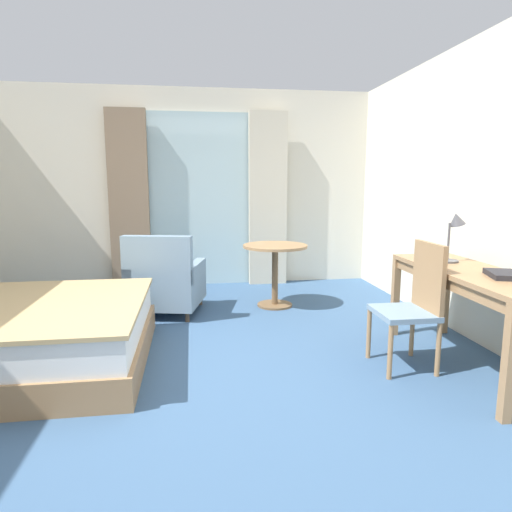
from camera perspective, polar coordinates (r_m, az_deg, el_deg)
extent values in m
cube|color=#38567A|center=(3.31, -9.81, -16.40)|extent=(5.76, 6.87, 0.10)
cube|color=silver|center=(6.17, -9.29, 8.61)|extent=(5.36, 0.12, 2.64)
cube|color=silver|center=(6.09, -7.28, 7.16)|extent=(1.40, 0.02, 2.32)
cube|color=#897056|center=(6.05, -16.09, 6.92)|extent=(0.51, 0.10, 2.34)
cube|color=beige|center=(6.07, 1.54, 7.28)|extent=(0.52, 0.10, 2.34)
cube|color=tan|center=(3.70, -25.64, -5.80)|extent=(1.45, 1.66, 0.03)
cube|color=#9E754C|center=(3.63, 26.29, -1.96)|extent=(0.58, 1.61, 0.04)
cube|color=#9E754C|center=(3.64, 26.23, -2.86)|extent=(0.54, 1.53, 0.08)
cube|color=#9E754C|center=(4.47, 23.26, -4.71)|extent=(0.06, 0.06, 0.71)
cube|color=#9E754C|center=(2.98, 29.87, -12.02)|extent=(0.06, 0.06, 0.71)
cube|color=#9E754C|center=(4.25, 17.56, -5.07)|extent=(0.06, 0.06, 0.71)
cube|color=gray|center=(3.51, 18.52, -6.99)|extent=(0.41, 0.44, 0.04)
cube|color=#9E754C|center=(3.53, 21.43, -2.48)|extent=(0.04, 0.41, 0.51)
cylinder|color=#9E754C|center=(3.68, 14.38, -9.69)|extent=(0.04, 0.04, 0.40)
cylinder|color=#9E754C|center=(3.34, 16.96, -11.79)|extent=(0.04, 0.04, 0.40)
cylinder|color=#9E754C|center=(3.82, 19.52, -9.19)|extent=(0.04, 0.04, 0.40)
cylinder|color=#9E754C|center=(3.50, 22.50, -11.10)|extent=(0.04, 0.04, 0.40)
cylinder|color=#4C4C51|center=(3.93, 23.47, -0.58)|extent=(0.18, 0.18, 0.02)
cylinder|color=#4C4C51|center=(3.91, 23.62, 1.73)|extent=(0.02, 0.02, 0.30)
cone|color=#4C4C51|center=(3.94, 24.50, 4.37)|extent=(0.15, 0.13, 0.13)
cube|color=#232328|center=(3.45, 29.38, -2.10)|extent=(0.27, 0.33, 0.04)
cube|color=gray|center=(4.88, -11.37, -4.39)|extent=(0.85, 0.90, 0.28)
cube|color=gray|center=(4.50, -12.66, -0.56)|extent=(0.71, 0.27, 0.49)
cube|color=gray|center=(4.76, -7.97, -1.93)|extent=(0.27, 0.77, 0.16)
cube|color=gray|center=(4.92, -14.82, -1.77)|extent=(0.27, 0.77, 0.16)
cylinder|color=#4C3D2D|center=(5.16, -7.20, -5.72)|extent=(0.04, 0.04, 0.10)
cylinder|color=#4C3D2D|center=(5.31, -13.38, -5.47)|extent=(0.04, 0.04, 0.10)
cylinder|color=#4C3D2D|center=(4.56, -8.87, -7.79)|extent=(0.04, 0.04, 0.10)
cylinder|color=#4C3D2D|center=(4.72, -15.80, -7.42)|extent=(0.04, 0.04, 0.10)
cylinder|color=#9E754C|center=(4.95, 2.49, 1.29)|extent=(0.72, 0.72, 0.03)
cylinder|color=brown|center=(5.01, 2.46, -2.72)|extent=(0.07, 0.07, 0.68)
cylinder|color=brown|center=(5.09, 2.43, -6.32)|extent=(0.40, 0.40, 0.02)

